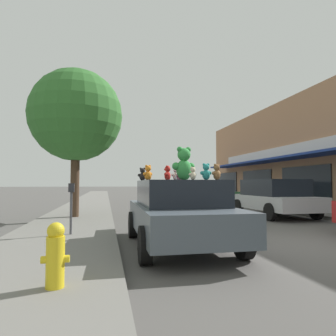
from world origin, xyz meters
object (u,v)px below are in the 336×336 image
(teddy_bear_teal, at_px, (206,172))
(parking_meter, at_px, (71,202))
(teddy_bear_orange, at_px, (148,173))
(teddy_bear_white, at_px, (176,174))
(teddy_bear_giant, at_px, (184,164))
(teddy_bear_pink, at_px, (179,174))
(parked_car_far_center, at_px, (274,197))
(teddy_bear_brown, at_px, (217,172))
(fire_hydrant, at_px, (55,255))
(teddy_bear_cream, at_px, (193,174))
(teddy_bear_red, at_px, (167,173))
(teddy_bear_black, at_px, (142,174))
(street_tree, at_px, (76,116))
(parked_car_far_right, at_px, (213,192))
(plush_art_car, at_px, (179,211))

(teddy_bear_teal, xyz_separation_m, parking_meter, (-2.87, 2.01, -0.69))
(teddy_bear_orange, relative_size, teddy_bear_white, 1.13)
(teddy_bear_giant, height_order, teddy_bear_pink, teddy_bear_giant)
(parked_car_far_center, bearing_deg, teddy_bear_white, -141.05)
(teddy_bear_white, height_order, parking_meter, teddy_bear_white)
(teddy_bear_brown, distance_m, teddy_bear_orange, 1.92)
(teddy_bear_white, relative_size, fire_hydrant, 0.43)
(teddy_bear_cream, bearing_deg, teddy_bear_red, -109.57)
(teddy_bear_cream, distance_m, teddy_bear_orange, 1.66)
(teddy_bear_white, bearing_deg, teddy_bear_giant, 73.01)
(teddy_bear_pink, distance_m, parked_car_far_center, 7.20)
(teddy_bear_red, distance_m, teddy_bear_orange, 0.48)
(teddy_bear_black, height_order, street_tree, street_tree)
(teddy_bear_pink, height_order, teddy_bear_black, teddy_bear_black)
(teddy_bear_giant, distance_m, teddy_bear_black, 1.27)
(teddy_bear_white, bearing_deg, parked_car_far_right, -133.03)
(teddy_bear_pink, xyz_separation_m, fire_hydrant, (-2.30, -2.99, -1.08))
(teddy_bear_giant, distance_m, parked_car_far_center, 7.35)
(plush_art_car, bearing_deg, parked_car_far_center, 43.69)
(plush_art_car, bearing_deg, teddy_bear_black, 125.04)
(teddy_bear_red, bearing_deg, teddy_bear_pink, 61.95)
(teddy_bear_brown, bearing_deg, teddy_bear_red, -90.05)
(teddy_bear_pink, height_order, teddy_bear_brown, teddy_bear_brown)
(teddy_bear_black, bearing_deg, teddy_bear_orange, 112.19)
(teddy_bear_giant, height_order, parked_car_far_center, teddy_bear_giant)
(teddy_bear_orange, relative_size, parked_car_far_center, 0.09)
(teddy_bear_pink, bearing_deg, parking_meter, -67.62)
(teddy_bear_cream, distance_m, teddy_bear_black, 1.98)
(teddy_bear_brown, distance_m, street_tree, 7.44)
(parked_car_far_center, bearing_deg, teddy_bear_giant, -136.58)
(teddy_bear_teal, relative_size, teddy_bear_cream, 1.31)
(teddy_bear_teal, height_order, teddy_bear_white, teddy_bear_teal)
(parking_meter, bearing_deg, parked_car_far_right, 54.85)
(teddy_bear_cream, bearing_deg, teddy_bear_white, -119.11)
(teddy_bear_giant, relative_size, parked_car_far_center, 0.18)
(plush_art_car, distance_m, teddy_bear_black, 1.50)
(teddy_bear_black, bearing_deg, teddy_bear_white, 170.56)
(teddy_bear_brown, relative_size, teddy_bear_black, 1.00)
(teddy_bear_orange, xyz_separation_m, parking_meter, (-1.85, 0.61, -0.71))
(parking_meter, bearing_deg, parked_car_far_center, 25.63)
(teddy_bear_pink, height_order, teddy_bear_white, teddy_bear_white)
(street_tree, bearing_deg, parked_car_far_center, -2.11)
(parking_meter, bearing_deg, teddy_bear_giant, -25.10)
(plush_art_car, distance_m, teddy_bear_pink, 0.91)
(teddy_bear_white, bearing_deg, teddy_bear_orange, -10.82)
(teddy_bear_white, distance_m, street_tree, 5.94)
(street_tree, height_order, fire_hydrant, street_tree)
(teddy_bear_black, xyz_separation_m, parked_car_far_center, (6.14, 4.09, -0.80))
(plush_art_car, xyz_separation_m, street_tree, (-2.77, 5.41, 3.25))
(plush_art_car, height_order, teddy_bear_brown, teddy_bear_brown)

